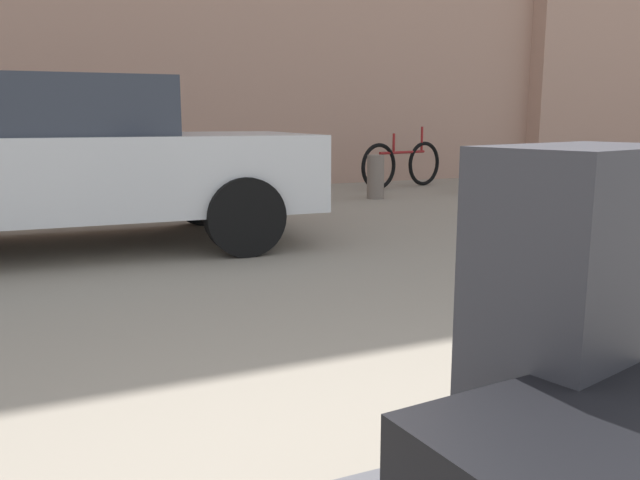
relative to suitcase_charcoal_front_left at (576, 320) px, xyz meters
name	(u,v)px	position (x,y,z in m)	size (l,w,h in m)	color
suitcase_charcoal_front_left	(576,320)	(0.00, 0.00, 0.00)	(0.44, 0.27, 0.70)	#2D2D33
parked_car	(43,159)	(-0.86, 4.94, 0.07)	(4.38, 2.08, 1.42)	silver
bicycle_leaning	(402,164)	(4.50, 8.03, -0.32)	(1.72, 0.51, 0.96)	black
bollard_kerb_near	(288,181)	(2.09, 6.92, -0.39)	(0.23, 0.23, 0.60)	#72665B
bollard_kerb_mid	(376,177)	(3.40, 6.92, -0.39)	(0.23, 0.23, 0.60)	#72665B
bollard_kerb_far	(476,173)	(5.10, 6.92, -0.39)	(0.23, 0.23, 0.60)	#72665B
bollard_corner	(566,169)	(6.87, 6.92, -0.39)	(0.23, 0.23, 0.60)	#72665B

